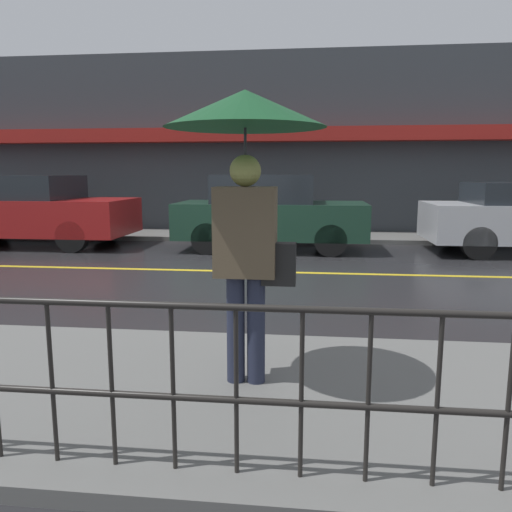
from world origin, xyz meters
TOP-DOWN VIEW (x-y plane):
  - ground_plane at (0.00, 0.00)m, footprint 80.00×80.00m
  - sidewalk_near at (0.00, -4.77)m, footprint 28.00×2.48m
  - sidewalk_far at (0.00, 4.40)m, footprint 28.00×1.73m
  - lane_marking at (0.00, 0.00)m, footprint 25.20×0.12m
  - building_storefront at (0.00, 5.38)m, footprint 28.00×0.85m
  - pedestrian at (1.20, -4.63)m, footprint 1.11×1.11m
  - car_red at (-4.73, 2.48)m, footprint 4.59×1.93m
  - car_dark_green at (0.75, 2.48)m, footprint 3.97×1.76m

SIDE VIEW (x-z plane):
  - ground_plane at x=0.00m, z-range 0.00..0.00m
  - lane_marking at x=0.00m, z-range 0.00..0.01m
  - sidewalk_near at x=0.00m, z-range 0.00..0.10m
  - sidewalk_far at x=0.00m, z-range 0.00..0.10m
  - car_dark_green at x=0.75m, z-range 0.00..1.59m
  - car_red at x=-4.73m, z-range 0.02..1.59m
  - pedestrian at x=1.20m, z-range 0.74..2.82m
  - building_storefront at x=0.00m, z-range 0.02..4.76m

